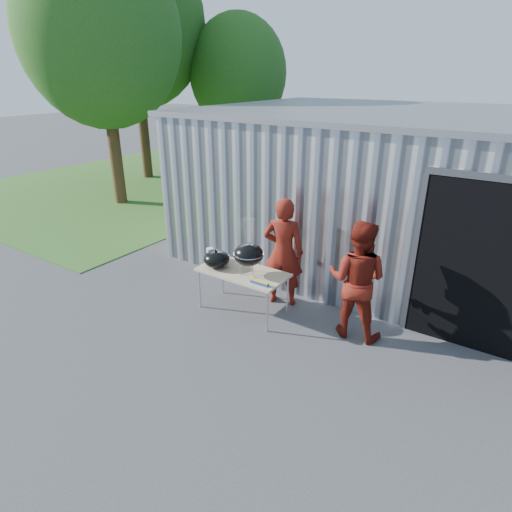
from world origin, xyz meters
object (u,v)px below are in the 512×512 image
Objects in this scene: kettle_grill at (249,251)px; person_bystander at (357,280)px; person_cook at (283,252)px; folding_table at (243,273)px.

person_bystander is (1.68, 0.43, -0.23)m from kettle_grill.
person_cook is at bearing 69.85° from kettle_grill.
person_bystander is (1.82, 0.40, 0.22)m from folding_table.
folding_table is 1.88m from person_bystander.
kettle_grill is 0.50× the size of person_cook.
folding_table is 1.58× the size of kettle_grill.
kettle_grill is 1.75m from person_bystander.
person_cook reaches higher than person_bystander.
person_cook reaches higher than folding_table.
person_cook is 1.03× the size of person_bystander.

